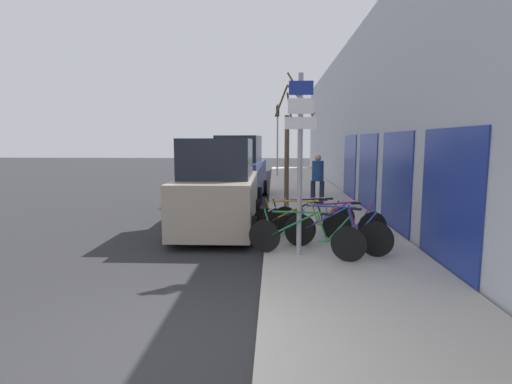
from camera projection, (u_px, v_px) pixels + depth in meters
The scene contains 15 objects.
ground_plane at pixel (243, 202), 15.56m from camera, with size 80.00×80.00×0.00m, color #28282B.
sidewalk_curb at pixel (305, 191), 18.21m from camera, with size 3.20×32.00×0.15m.
building_facade at pixel (346, 121), 17.63m from camera, with size 0.23×32.00×6.50m.
signpost at pixel (300, 155), 7.57m from camera, with size 0.59×0.12×3.46m.
bicycle_0 at pixel (305, 237), 7.61m from camera, with size 2.19×0.84×0.90m.
bicycle_1 at pixel (336, 231), 8.04m from camera, with size 2.02×1.16×0.94m.
bicycle_2 at pixel (337, 226), 8.55m from camera, with size 2.25×0.64×0.93m.
bicycle_3 at pixel (300, 222), 9.09m from camera, with size 2.21×0.74×0.89m.
bicycle_4 at pixel (306, 219), 9.40m from camera, with size 2.20×0.44×0.88m.
bicycle_5 at pixel (314, 216), 9.93m from camera, with size 2.06×0.44×0.83m.
parked_car_0 at pixel (218, 190), 10.32m from camera, with size 2.11×4.22×2.42m.
parked_car_1 at pixel (240, 171), 15.98m from camera, with size 2.19×4.23×2.56m.
pedestrian_near at pixel (318, 176), 13.59m from camera, with size 0.46×0.39×1.77m.
street_tree at pixel (288, 149), 12.78m from camera, with size 1.28×1.53×4.35m.
traffic_light at pixel (278, 130), 24.96m from camera, with size 0.20×0.30×4.50m.
Camera 1 is at (1.19, -4.15, 2.36)m, focal length 28.00 mm.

